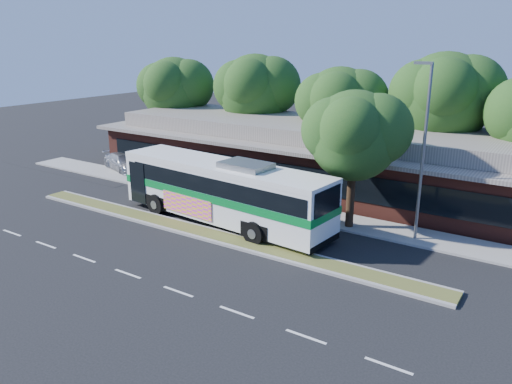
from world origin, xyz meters
TOP-DOWN VIEW (x-y plane):
  - ground at (0.00, 0.00)m, footprint 120.00×120.00m
  - median_strip at (0.00, 0.60)m, footprint 26.00×1.10m
  - sidewalk at (0.00, 6.40)m, footprint 44.00×2.60m
  - parking_lot at (-18.00, 10.00)m, footprint 14.00×12.00m
  - plaza_building at (0.00, 12.99)m, footprint 33.20×11.20m
  - lamp_post at (9.56, 6.00)m, footprint 0.93×0.18m
  - tree_bg_a at (-14.58, 15.14)m, footprint 6.47×5.80m
  - tree_bg_b at (-6.57, 16.14)m, footprint 6.69×6.00m
  - tree_bg_c at (1.40, 15.13)m, footprint 6.24×5.60m
  - tree_bg_d at (8.45, 16.15)m, footprint 6.91×6.20m
  - transit_bus at (-0.30, 2.63)m, footprint 13.72×4.10m
  - sedan at (-14.19, 7.80)m, footprint 5.09×3.31m
  - sidewalk_tree at (6.35, 5.89)m, footprint 5.37×4.81m

SIDE VIEW (x-z plane):
  - ground at x=0.00m, z-range 0.00..0.00m
  - parking_lot at x=-18.00m, z-range 0.00..0.01m
  - sidewalk at x=0.00m, z-range 0.00..0.12m
  - median_strip at x=0.00m, z-range 0.00..0.15m
  - sedan at x=-14.19m, z-range 0.00..1.37m
  - transit_bus at x=-0.30m, z-range 0.22..4.01m
  - plaza_building at x=0.00m, z-range -0.10..4.35m
  - lamp_post at x=9.56m, z-range 0.37..9.44m
  - sidewalk_tree at x=6.35m, z-range 1.51..9.12m
  - tree_bg_c at x=1.40m, z-range 1.46..9.72m
  - tree_bg_a at x=-14.58m, z-range 1.55..10.18m
  - tree_bg_b at x=-6.57m, z-range 1.64..10.64m
  - tree_bg_d at x=8.45m, z-range 1.73..11.10m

